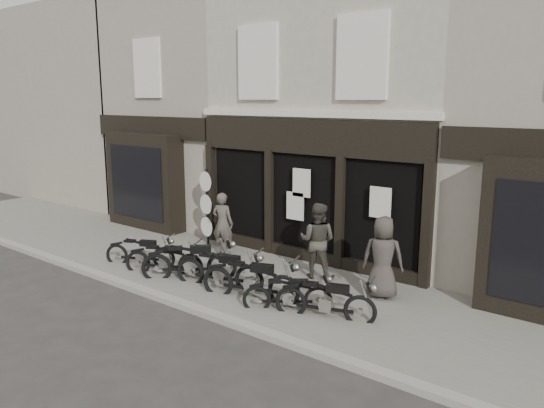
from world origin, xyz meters
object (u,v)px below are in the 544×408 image
Objects in this scene: motorcycle_1 at (165,262)px; motorcycle_5 at (289,297)px; motorcycle_3 at (220,273)px; motorcycle_6 at (326,304)px; motorcycle_2 at (191,265)px; motorcycle_0 at (141,255)px; man_right at (383,257)px; motorcycle_4 at (251,283)px; man_left at (223,223)px; man_centre at (318,240)px; advert_sign_post at (207,210)px.

motorcycle_1 reaches higher than motorcycle_5.
motorcycle_6 is (2.91, 0.02, -0.03)m from motorcycle_3.
motorcycle_1 is 0.99× the size of motorcycle_2.
motorcycle_0 is 0.99× the size of man_right.
motorcycle_1 is 2.82m from motorcycle_4.
man_left is (-2.83, 2.07, 0.56)m from motorcycle_4.
man_centre is 1.02× the size of man_right.
man_left is at bearing 114.83° from motorcycle_3.
man_centre is 1.87m from man_right.
motorcycle_6 is at bearing -25.86° from motorcycle_1.
motorcycle_0 is 1.04m from motorcycle_1.
man_left is at bearing 37.02° from motorcycle_0.
motorcycle_2 is at bearing 163.21° from motorcycle_3.
motorcycle_1 is at bearing 143.97° from motorcycle_5.
advert_sign_post is at bearing 85.32° from motorcycle_2.
motorcycle_0 is at bearing 148.38° from motorcycle_1.
man_right reaches higher than motorcycle_4.
motorcycle_5 is 0.87m from motorcycle_6.
motorcycle_1 is 1.01× the size of man_centre.
motorcycle_4 is at bearing 18.00° from man_right.
man_right is at bearing 57.64° from motorcycle_6.
man_centre is (-0.62, 2.00, 0.69)m from motorcycle_5.
motorcycle_4 is (2.82, 0.06, 0.05)m from motorcycle_1.
motorcycle_3 is at bearing 6.49° from man_right.
man_left reaches higher than motorcycle_6.
man_left is at bearing -23.76° from man_right.
motorcycle_4 is 1.87m from motorcycle_6.
motorcycle_4 is 2.15m from man_centre.
motorcycle_0 is at bearing -4.38° from man_right.
man_centre reaches higher than motorcycle_5.
motorcycle_4 is at bearing -26.58° from motorcycle_0.
motorcycle_4 is 1.12× the size of motorcycle_6.
motorcycle_0 is at bearing 161.53° from motorcycle_6.
motorcycle_2 is at bearing -17.21° from motorcycle_1.
man_right is at bearing -20.30° from motorcycle_2.
motorcycle_5 is 0.80× the size of motorcycle_6.
motorcycle_0 is 0.91× the size of motorcycle_6.
man_right is (2.24, 1.80, 0.59)m from motorcycle_4.
man_left reaches higher than motorcycle_5.
motorcycle_0 is at bearing 140.73° from motorcycle_2.
motorcycle_1 is at bearing 76.68° from man_left.
motorcycle_0 is at bearing 9.10° from man_centre.
man_right reaches higher than motorcycle_6.
motorcycle_5 is (1.00, 0.03, -0.08)m from motorcycle_4.
motorcycle_6 is (3.91, 0.03, -0.05)m from motorcycle_2.
man_right reaches higher than motorcycle_2.
advert_sign_post is (-1.78, 2.34, 0.73)m from motorcycle_2.
advert_sign_post reaches higher than motorcycle_6.
advert_sign_post is (0.04, 2.42, 0.80)m from motorcycle_0.
motorcycle_6 is at bearing -13.81° from motorcycle_4.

